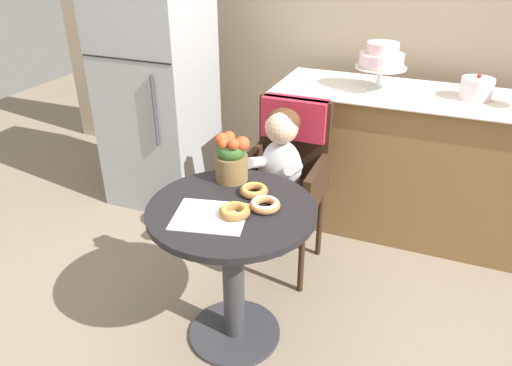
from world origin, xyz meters
name	(u,v)px	position (x,y,z in m)	size (l,w,h in m)	color
ground_plane	(235,333)	(0.00, 0.00, 0.00)	(8.00, 8.00, 0.00)	gray
cafe_table	(233,248)	(0.00, 0.00, 0.51)	(0.72, 0.72, 0.72)	black
wicker_chair	(288,159)	(0.02, 0.70, 0.64)	(0.42, 0.45, 0.95)	#332114
seated_child	(279,164)	(0.02, 0.55, 0.68)	(0.27, 0.32, 0.73)	silver
paper_napkin	(210,216)	(-0.05, -0.10, 0.72)	(0.29, 0.25, 0.00)	white
donut_front	(235,211)	(0.04, -0.06, 0.74)	(0.13, 0.13, 0.04)	#936033
donut_mid	(254,190)	(0.05, 0.14, 0.74)	(0.12, 0.12, 0.04)	#936033
donut_side	(265,204)	(0.13, 0.04, 0.74)	(0.13, 0.13, 0.04)	#AD7542
flower_vase	(232,157)	(-0.10, 0.23, 0.83)	(0.16, 0.15, 0.23)	brown
display_counter	(399,162)	(0.55, 1.30, 0.45)	(1.56, 0.62, 0.90)	olive
tiered_cake_stand	(382,59)	(0.37, 1.30, 1.08)	(0.30, 0.30, 0.28)	silver
round_layer_cake	(477,88)	(0.90, 1.33, 0.96)	(0.18, 0.18, 0.14)	silver
refrigerator	(157,81)	(-1.05, 1.10, 0.85)	(0.64, 0.63, 1.70)	#9EA0A5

